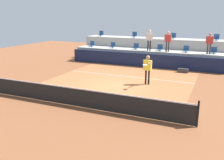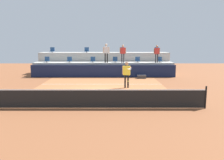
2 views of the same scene
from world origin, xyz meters
name	(u,v)px [view 2 (image 2 of 2)]	position (x,y,z in m)	size (l,w,h in m)	color
ground_plane	(99,91)	(0.00, 0.00, 0.00)	(40.00, 40.00, 0.00)	brown
court_inner_paint	(100,88)	(0.00, 1.00, 0.00)	(9.00, 10.00, 0.01)	#A36038
court_service_line	(101,84)	(0.00, 2.40, 0.01)	(9.00, 0.06, 0.00)	silver
tennis_net	(95,98)	(0.00, -4.00, 0.50)	(10.48, 0.08, 1.07)	black
sponsor_backboard	(102,71)	(0.00, 6.00, 0.55)	(13.00, 0.16, 1.10)	#141E42
seating_tier_lower	(103,69)	(0.00, 7.30, 0.62)	(13.00, 1.80, 1.25)	#ADAAA3
seating_tier_upper	(104,63)	(0.00, 9.10, 1.05)	(13.00, 1.80, 2.10)	#ADAAA3
stadium_chair_lower_far_left	(46,60)	(-5.37, 7.23, 1.46)	(0.44, 0.40, 0.52)	#2D2D33
stadium_chair_lower_left	(69,60)	(-3.24, 7.23, 1.46)	(0.44, 0.40, 0.52)	#2D2D33
stadium_chair_lower_mid_left	(92,60)	(-1.03, 7.23, 1.46)	(0.44, 0.40, 0.52)	#2D2D33
stadium_chair_lower_mid_right	(114,60)	(1.08, 7.23, 1.46)	(0.44, 0.40, 0.52)	#2D2D33
stadium_chair_lower_right	(137,60)	(3.21, 7.23, 1.46)	(0.44, 0.40, 0.52)	#2D2D33
stadium_chair_lower_far_right	(159,60)	(5.30, 7.23, 1.46)	(0.44, 0.40, 0.52)	#2D2D33
stadium_chair_upper_far_left	(51,50)	(-5.29, 9.03, 2.31)	(0.44, 0.40, 0.52)	#2D2D33
stadium_chair_upper_left	(86,50)	(-1.80, 9.03, 2.31)	(0.44, 0.40, 0.52)	#2D2D33
stadium_chair_upper_right	(121,50)	(1.82, 9.03, 2.31)	(0.44, 0.40, 0.52)	#2D2D33
stadium_chair_upper_far_right	(156,50)	(5.34, 9.03, 2.31)	(0.44, 0.40, 0.52)	#2D2D33
tennis_player	(126,72)	(1.79, 1.03, 1.12)	(0.62, 1.29, 1.80)	black
spectator_in_grey	(105,51)	(0.25, 6.85, 2.30)	(0.60, 0.24, 1.73)	black
spectator_in_white	(122,52)	(1.79, 6.85, 2.24)	(0.58, 0.22, 1.65)	#2D2D33
spectator_leaning_on_rail	(156,52)	(4.93, 6.85, 2.21)	(0.57, 0.22, 1.60)	#2D2D33
tennis_ball	(127,81)	(1.82, 0.00, 0.62)	(0.07, 0.07, 0.07)	#CCE033
equipment_bag	(141,77)	(3.36, 5.22, 0.15)	(0.76, 0.28, 0.30)	#333338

